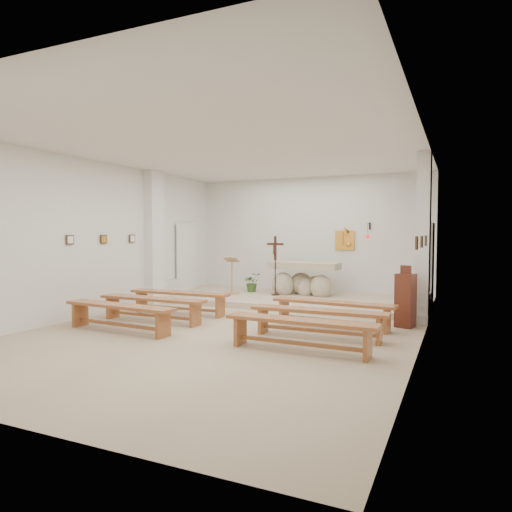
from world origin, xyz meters
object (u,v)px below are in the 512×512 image
at_px(altar, 303,281).
at_px(bench_right_third, 300,327).
at_px(bench_left_front, 179,297).
at_px(bench_right_second, 318,316).
at_px(lectern, 232,275).
at_px(bench_left_second, 152,304).
at_px(bench_left_third, 119,311).
at_px(crucifix_stand, 275,261).
at_px(donation_pedestal, 405,300).
at_px(bench_right_front, 333,308).

xyz_separation_m(altar, bench_right_third, (1.67, -5.25, -0.14)).
distance_m(bench_left_front, bench_right_second, 3.73).
xyz_separation_m(lectern, bench_right_third, (3.58, -4.63, -0.29)).
relative_size(bench_left_front, bench_left_second, 1.00).
bearing_deg(bench_left_third, altar, 73.96).
distance_m(crucifix_stand, bench_right_third, 5.43).
height_order(lectern, bench_right_second, lectern).
xyz_separation_m(lectern, donation_pedestal, (4.88, -1.99, -0.13)).
bearing_deg(bench_right_front, lectern, 148.25).
xyz_separation_m(bench_right_front, bench_left_second, (-3.59, -1.01, 0.00)).
height_order(lectern, crucifix_stand, crucifix_stand).
relative_size(bench_right_front, bench_right_third, 1.00).
bearing_deg(lectern, altar, 15.10).
distance_m(altar, bench_left_front, 3.76).
bearing_deg(bench_right_front, bench_right_third, -85.72).
bearing_deg(crucifix_stand, altar, 34.01).
xyz_separation_m(donation_pedestal, bench_left_third, (-4.90, -2.63, -0.15)).
distance_m(donation_pedestal, bench_left_second, 5.16).
bearing_deg(bench_right_second, bench_left_front, 163.54).
height_order(altar, donation_pedestal, donation_pedestal).
relative_size(altar, bench_left_second, 0.78).
distance_m(bench_right_front, bench_left_second, 3.73).
bearing_deg(altar, donation_pedestal, -40.73).
relative_size(bench_left_front, bench_left_third, 0.99).
height_order(donation_pedestal, bench_left_second, donation_pedestal).
bearing_deg(bench_left_second, bench_right_third, -15.51).
bearing_deg(bench_left_second, lectern, 90.03).
xyz_separation_m(bench_left_front, bench_left_second, (0.00, -1.01, 0.00)).
height_order(lectern, bench_left_third, lectern).
height_order(altar, bench_left_second, altar).
relative_size(crucifix_stand, bench_right_second, 0.66).
bearing_deg(donation_pedestal, bench_right_third, -99.48).
distance_m(bench_left_second, bench_right_second, 3.59).
bearing_deg(altar, lectern, -161.48).
bearing_deg(bench_left_third, bench_right_second, 19.86).
distance_m(altar, donation_pedestal, 3.96).
xyz_separation_m(lectern, bench_right_second, (3.58, -3.62, -0.29)).
relative_size(lectern, bench_right_front, 0.43).
height_order(bench_left_front, bench_right_front, same).
distance_m(lectern, donation_pedestal, 5.28).
distance_m(crucifix_stand, donation_pedestal, 4.31).
bearing_deg(altar, bench_left_front, -120.27).
bearing_deg(lectern, bench_left_second, -93.02).
height_order(donation_pedestal, bench_right_second, donation_pedestal).
distance_m(altar, bench_left_second, 4.65).
relative_size(altar, bench_left_third, 0.78).
relative_size(lectern, bench_right_second, 0.43).
xyz_separation_m(crucifix_stand, bench_right_third, (2.35, -4.85, -0.70)).
bearing_deg(bench_left_second, crucifix_stand, 72.29).
xyz_separation_m(bench_left_front, bench_right_third, (3.59, -2.02, 0.00)).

